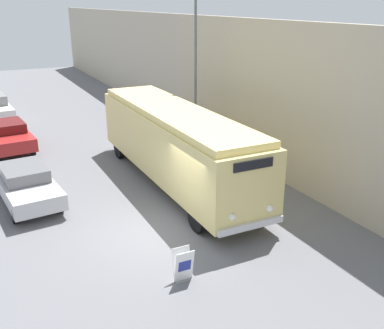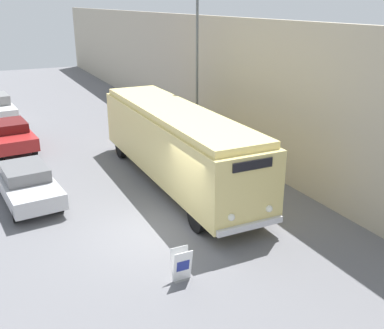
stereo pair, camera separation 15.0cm
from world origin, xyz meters
name	(u,v)px [view 1 (the left image)]	position (x,y,z in m)	size (l,w,h in m)	color
ground_plane	(157,233)	(0.00, 0.00, 0.00)	(80.00, 80.00, 0.00)	slate
building_wall_right	(194,76)	(6.37, 10.00, 3.14)	(0.30, 60.00, 6.29)	#B2A893
vintage_bus	(175,142)	(2.28, 3.56, 1.74)	(2.40, 11.00, 3.05)	black
sign_board	(183,265)	(-0.34, -2.69, 0.44)	(0.51, 0.34, 0.91)	gray
streetlamp	(195,53)	(5.02, 7.20, 4.69)	(0.36, 0.36, 7.38)	#595E60
parked_car_near	(26,183)	(-3.35, 4.39, 0.70)	(2.16, 4.59, 1.33)	black
parked_car_mid	(8,135)	(-3.30, 11.12, 0.74)	(2.18, 4.41, 1.41)	black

